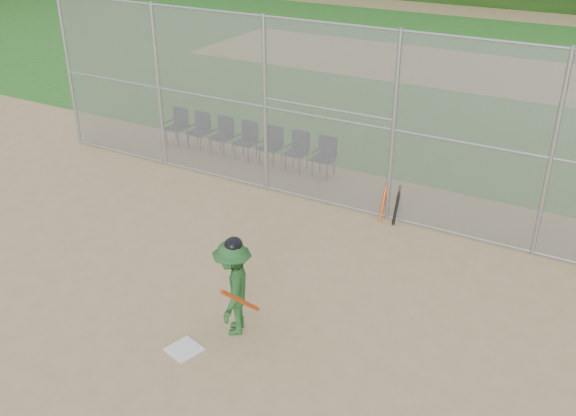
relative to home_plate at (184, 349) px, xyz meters
The scene contains 14 objects.
ground 0.59m from the home_plate, 82.37° to the left, with size 100.00×100.00×0.00m, color tan.
grass_strip 18.59m from the home_plate, 89.76° to the left, with size 100.00×100.00×0.00m, color #26661E.
dirt_patch_far 18.59m from the home_plate, 89.76° to the left, with size 24.00×24.00×0.00m, color tan.
backstop_fence 5.95m from the home_plate, 89.19° to the left, with size 16.09×0.09×4.00m.
home_plate is the anchor object (origin of this frame).
batter_at_plate 1.20m from the home_plate, 62.89° to the left, with size 1.05×1.32×1.70m.
spare_bats 5.65m from the home_plate, 78.12° to the left, with size 0.36×0.33×0.83m.
chair_0 8.91m from the home_plate, 128.97° to the left, with size 0.54×0.52×0.96m, color #0D1633, non-canonical shape.
chair_1 8.46m from the home_plate, 125.02° to the left, with size 0.54×0.52×0.96m, color #0D1633, non-canonical shape.
chair_2 8.06m from the home_plate, 120.66° to the left, with size 0.54×0.52×0.96m, color #0D1633, non-canonical shape.
chair_3 7.71m from the home_plate, 115.86° to the left, with size 0.54×0.52×0.96m, color #0D1633, non-canonical shape.
chair_4 7.41m from the home_plate, 110.64° to the left, with size 0.54×0.52×0.96m, color #0D1633, non-canonical shape.
chair_5 7.18m from the home_plate, 105.03° to the left, with size 0.54×0.52×0.96m, color #0D1633, non-canonical shape.
chair_6 7.03m from the home_plate, 99.12° to the left, with size 0.54×0.52×0.96m, color #0D1633, non-canonical shape.
Camera 1 is at (5.15, -6.58, 6.37)m, focal length 40.00 mm.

